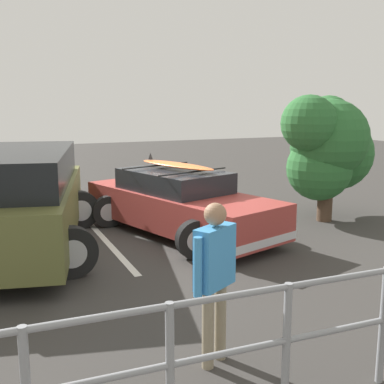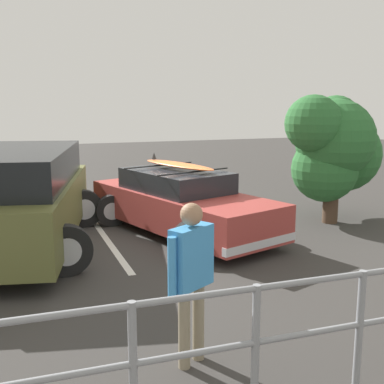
{
  "view_description": "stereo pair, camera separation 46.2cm",
  "coord_description": "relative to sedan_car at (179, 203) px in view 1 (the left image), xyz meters",
  "views": [
    {
      "loc": [
        3.11,
        8.91,
        2.6
      ],
      "look_at": [
        -0.42,
        0.83,
        0.95
      ],
      "focal_mm": 45.0,
      "sensor_mm": 36.0,
      "label": 1
    },
    {
      "loc": [
        2.69,
        9.08,
        2.6
      ],
      "look_at": [
        -0.42,
        0.83,
        0.95
      ],
      "focal_mm": 45.0,
      "sensor_mm": 36.0,
      "label": 2
    }
  ],
  "objects": [
    {
      "name": "railing_fence",
      "position": [
        0.77,
        5.61,
        0.1
      ],
      "size": [
        7.36,
        0.31,
        1.13
      ],
      "color": "gray",
      "rests_on": "ground"
    },
    {
      "name": "sedan_car",
      "position": [
        0.0,
        0.0,
        0.0
      ],
      "size": [
        3.06,
        4.77,
        1.54
      ],
      "color": "#9E3833",
      "rests_on": "ground"
    },
    {
      "name": "suv_car",
      "position": [
        2.99,
        0.01,
        0.32
      ],
      "size": [
        3.28,
        5.23,
        1.79
      ],
      "color": "brown",
      "rests_on": "ground"
    },
    {
      "name": "person_bystander",
      "position": [
        1.53,
        4.7,
        0.38
      ],
      "size": [
        0.57,
        0.4,
        1.66
      ],
      "color": "gray",
      "rests_on": "ground"
    },
    {
      "name": "bush_near_left",
      "position": [
        -3.47,
        0.15,
        1.03
      ],
      "size": [
        2.67,
        2.14,
        2.76
      ],
      "color": "#4C3828",
      "rests_on": "ground"
    },
    {
      "name": "parking_stripe",
      "position": [
        1.49,
        0.03,
        -0.62
      ],
      "size": [
        0.12,
        4.01,
        0.0
      ],
      "primitive_type": "cube",
      "rotation": [
        0.0,
        0.0,
        1.57
      ],
      "color": "silver",
      "rests_on": "ground"
    },
    {
      "name": "ground_plane",
      "position": [
        0.41,
        -0.19,
        -0.63
      ],
      "size": [
        44.0,
        44.0,
        0.02
      ],
      "primitive_type": "cube",
      "color": "#383533",
      "rests_on": "ground"
    }
  ]
}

